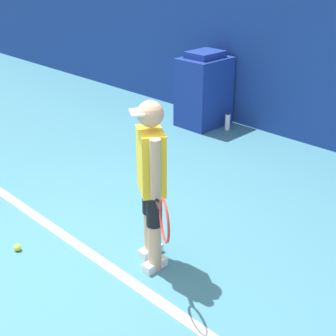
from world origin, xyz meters
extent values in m
plane|color=teal|center=(0.00, 0.00, 0.00)|extent=(24.00, 24.00, 0.00)
cube|color=navy|center=(0.00, 4.22, 1.23)|extent=(24.00, 0.10, 2.47)
cube|color=white|center=(0.00, 0.22, 0.01)|extent=(21.60, 0.10, 0.01)
cylinder|color=tan|center=(0.36, 0.63, 0.23)|extent=(0.12, 0.12, 0.46)
cylinder|color=black|center=(0.36, 0.63, 0.60)|extent=(0.14, 0.14, 0.28)
cube|color=white|center=(0.36, 0.63, 0.04)|extent=(0.10, 0.24, 0.08)
cylinder|color=tan|center=(0.54, 0.51, 0.23)|extent=(0.12, 0.12, 0.46)
cylinder|color=black|center=(0.54, 0.51, 0.60)|extent=(0.14, 0.14, 0.28)
cube|color=white|center=(0.54, 0.51, 0.04)|extent=(0.10, 0.24, 0.08)
cube|color=yellow|center=(0.45, 0.57, 1.02)|extent=(0.39, 0.35, 0.55)
sphere|color=tan|center=(0.45, 0.57, 1.43)|extent=(0.22, 0.22, 0.22)
cube|color=white|center=(0.39, 0.49, 1.45)|extent=(0.22, 0.20, 0.02)
cylinder|color=tan|center=(0.28, 0.68, 1.03)|extent=(0.09, 0.09, 0.52)
cylinder|color=tan|center=(0.61, 0.46, 1.03)|extent=(0.09, 0.09, 0.52)
cylinder|color=black|center=(0.70, 0.41, 0.77)|extent=(0.18, 0.14, 0.03)
torus|color=red|center=(0.92, 0.26, 0.77)|extent=(0.30, 0.21, 0.34)
sphere|color=#D1E533|center=(-0.59, -0.23, 0.03)|extent=(0.07, 0.07, 0.07)
cube|color=navy|center=(-1.68, 3.73, 0.55)|extent=(0.61, 0.77, 1.09)
cube|color=navy|center=(-1.68, 3.73, 1.14)|extent=(0.43, 0.54, 0.10)
cylinder|color=white|center=(-1.23, 3.80, 0.13)|extent=(0.08, 0.08, 0.25)
cylinder|color=black|center=(-1.23, 3.80, 0.27)|extent=(0.05, 0.05, 0.02)
camera|label=1|loc=(3.05, -1.85, 2.62)|focal=50.00mm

